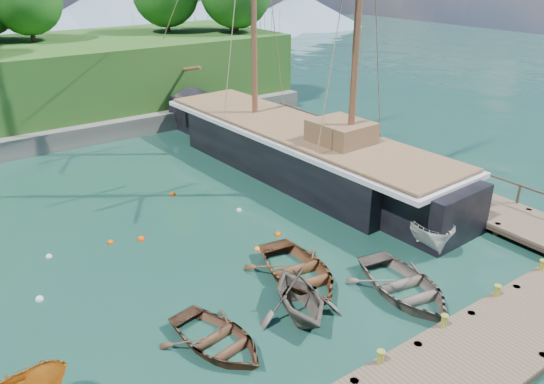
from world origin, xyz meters
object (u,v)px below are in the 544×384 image
(rowboat_0, at_px, (217,347))
(rowboat_1, at_px, (299,315))
(rowboat_3, at_px, (404,294))
(rowboat_2, at_px, (298,279))
(cabin_boat_white, at_px, (422,240))
(schooner, at_px, (298,153))

(rowboat_0, relative_size, rowboat_1, 1.10)
(rowboat_3, bearing_deg, rowboat_2, 141.15)
(cabin_boat_white, distance_m, schooner, 10.12)
(schooner, bearing_deg, cabin_boat_white, -95.99)
(rowboat_3, height_order, cabin_boat_white, cabin_boat_white)
(rowboat_1, bearing_deg, cabin_boat_white, 24.27)
(rowboat_1, bearing_deg, rowboat_2, 69.30)
(rowboat_1, xyz_separation_m, rowboat_2, (1.42, 1.86, 0.00))
(rowboat_0, distance_m, rowboat_1, 3.29)
(rowboat_1, bearing_deg, rowboat_3, -1.38)
(rowboat_0, xyz_separation_m, schooner, (11.88, 10.87, 1.20))
(rowboat_0, height_order, cabin_boat_white, cabin_boat_white)
(cabin_boat_white, relative_size, schooner, 0.15)
(rowboat_2, relative_size, rowboat_3, 1.02)
(cabin_boat_white, bearing_deg, rowboat_0, -151.04)
(rowboat_1, height_order, rowboat_2, rowboat_1)
(rowboat_2, bearing_deg, schooner, 61.58)
(rowboat_0, relative_size, cabin_boat_white, 0.91)
(rowboat_3, bearing_deg, schooner, 81.35)
(schooner, bearing_deg, rowboat_2, -130.65)
(rowboat_1, bearing_deg, schooner, 68.94)
(rowboat_0, xyz_separation_m, rowboat_2, (4.70, 1.63, 0.00))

